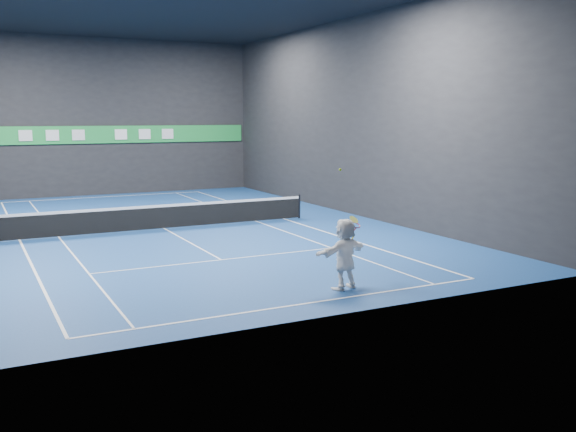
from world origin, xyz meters
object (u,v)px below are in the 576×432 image
tennis_net (164,216)px  tennis_racket (355,226)px  player (345,254)px  tennis_ball (340,170)px

tennis_net → tennis_racket: bearing=-79.8°
player → tennis_net: (-1.67, 11.13, -0.41)m
tennis_ball → tennis_net: 11.46m
tennis_ball → tennis_racket: bearing=-5.4°
player → tennis_racket: (0.32, 0.05, 0.71)m
tennis_net → tennis_racket: size_ratio=17.67×
player → tennis_racket: tennis_racket is taller
tennis_ball → tennis_racket: size_ratio=0.10×
tennis_net → tennis_ball: bearing=-82.0°
player → tennis_racket: size_ratio=2.68×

